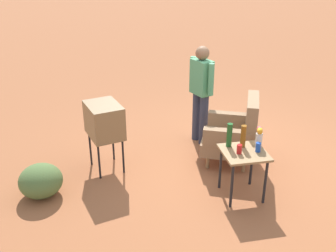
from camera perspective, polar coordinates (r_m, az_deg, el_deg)
The scene contains 11 objects.
ground_plane at distance 6.34m, azimuth 8.21°, elevation -4.14°, with size 60.00×60.00×0.00m, color #A05B38.
armchair at distance 5.93m, azimuth 9.80°, elevation -0.98°, with size 1.01×1.02×1.06m.
side_table at distance 5.12m, azimuth 11.00°, elevation -4.68°, with size 0.56×0.56×0.66m.
tv_on_stand at distance 5.62m, azimuth -9.30°, elevation 0.77°, with size 0.69×0.58×1.03m.
person_standing at distance 6.36m, azimuth 4.86°, elevation 5.40°, with size 0.54×0.33×1.64m.
soda_can_blue at distance 5.08m, azimuth 13.04°, elevation -3.04°, with size 0.07×0.07×0.12m, color blue.
soda_can_red at distance 4.99m, azimuth 10.39°, elevation -3.34°, with size 0.07×0.07×0.12m, color red.
bottle_wine_green at distance 5.10m, azimuth 8.96°, elevation -1.31°, with size 0.07×0.07×0.32m, color #1E5623.
bottle_tall_amber at distance 5.12m, azimuth 10.94°, elevation -1.49°, with size 0.07×0.07×0.30m, color brown.
flower_vase at distance 5.18m, azimuth 13.18°, elevation -1.43°, with size 0.14×0.09×0.27m.
shrub_near at distance 5.46m, azimuth -18.11°, elevation -7.62°, with size 0.57×0.57×0.44m, color #516B38.
Camera 1 is at (5.21, -1.97, 3.02)m, focal length 41.69 mm.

